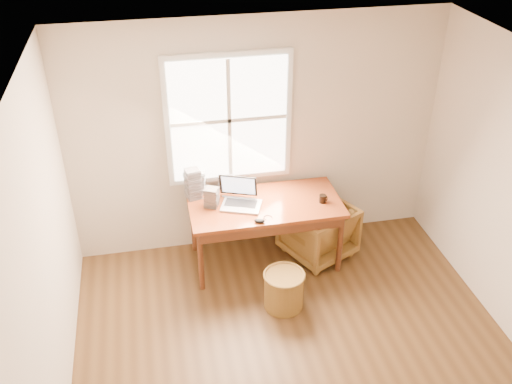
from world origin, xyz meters
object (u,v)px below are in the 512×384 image
(desk, at_px, (265,204))
(wicker_stool, at_px, (284,290))
(armchair, at_px, (318,230))
(laptop, at_px, (241,195))
(cd_stack_a, at_px, (199,182))
(coffee_mug, at_px, (323,199))

(desk, distance_m, wicker_stool, 0.93)
(desk, xyz_separation_m, armchair, (0.60, 0.00, -0.41))
(desk, height_order, wicker_stool, desk)
(desk, xyz_separation_m, laptop, (-0.26, -0.02, 0.16))
(wicker_stool, distance_m, cd_stack_a, 1.47)
(coffee_mug, bearing_deg, armchair, 84.66)
(coffee_mug, bearing_deg, cd_stack_a, 157.57)
(laptop, relative_size, coffee_mug, 4.65)
(desk, height_order, coffee_mug, coffee_mug)
(cd_stack_a, bearing_deg, coffee_mug, -20.47)
(laptop, bearing_deg, coffee_mug, 15.36)
(coffee_mug, bearing_deg, laptop, 172.18)
(laptop, distance_m, coffee_mug, 0.86)
(armchair, distance_m, laptop, 1.03)
(laptop, xyz_separation_m, cd_stack_a, (-0.39, 0.38, -0.01))
(armchair, relative_size, laptop, 1.77)
(armchair, distance_m, coffee_mug, 0.49)
(armchair, xyz_separation_m, laptop, (-0.86, -0.02, 0.57))
(wicker_stool, bearing_deg, armchair, 52.98)
(armchair, height_order, wicker_stool, armchair)
(wicker_stool, bearing_deg, coffee_mug, 49.12)
(desk, height_order, armchair, desk)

